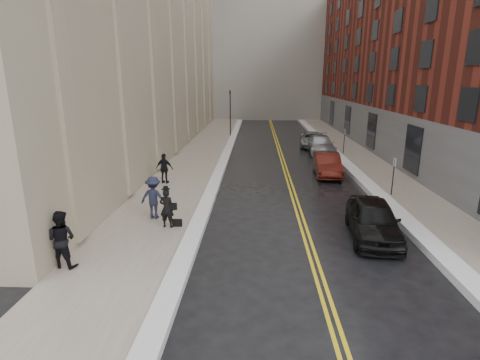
# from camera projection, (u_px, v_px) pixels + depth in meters

# --- Properties ---
(ground) EXTENTS (160.00, 160.00, 0.00)m
(ground) POSITION_uv_depth(u_px,v_px,m) (245.00, 262.00, 13.49)
(ground) COLOR black
(ground) RESTS_ON ground
(sidewalk_left) EXTENTS (4.00, 64.00, 0.15)m
(sidewalk_left) POSITION_uv_depth(u_px,v_px,m) (194.00, 163.00, 29.09)
(sidewalk_left) COLOR gray
(sidewalk_left) RESTS_ON ground
(sidewalk_right) EXTENTS (3.00, 64.00, 0.15)m
(sidewalk_right) POSITION_uv_depth(u_px,v_px,m) (369.00, 164.00, 28.52)
(sidewalk_right) COLOR gray
(sidewalk_right) RESTS_ON ground
(lane_stripe_a) EXTENTS (0.12, 64.00, 0.01)m
(lane_stripe_a) POSITION_uv_depth(u_px,v_px,m) (282.00, 165.00, 28.82)
(lane_stripe_a) COLOR gold
(lane_stripe_a) RESTS_ON ground
(lane_stripe_b) EXTENTS (0.12, 64.00, 0.01)m
(lane_stripe_b) POSITION_uv_depth(u_px,v_px,m) (285.00, 165.00, 28.81)
(lane_stripe_b) COLOR gold
(lane_stripe_b) RESTS_ON ground
(snow_ridge_left) EXTENTS (0.70, 60.80, 0.26)m
(snow_ridge_left) POSITION_uv_depth(u_px,v_px,m) (223.00, 162.00, 28.98)
(snow_ridge_left) COLOR white
(snow_ridge_left) RESTS_ON ground
(snow_ridge_right) EXTENTS (0.85, 60.80, 0.30)m
(snow_ridge_right) POSITION_uv_depth(u_px,v_px,m) (345.00, 163.00, 28.58)
(snow_ridge_right) COLOR white
(snow_ridge_right) RESTS_ON ground
(building_right) EXTENTS (14.00, 50.00, 18.00)m
(building_right) POSITION_uv_depth(u_px,v_px,m) (454.00, 48.00, 32.58)
(building_right) COLOR maroon
(building_right) RESTS_ON ground
(traffic_signal) EXTENTS (0.18, 0.15, 5.20)m
(traffic_signal) POSITION_uv_depth(u_px,v_px,m) (230.00, 109.00, 41.72)
(traffic_signal) COLOR black
(traffic_signal) RESTS_ON ground
(parking_sign_near) EXTENTS (0.06, 0.35, 2.23)m
(parking_sign_near) POSITION_uv_depth(u_px,v_px,m) (393.00, 174.00, 20.52)
(parking_sign_near) COLOR black
(parking_sign_near) RESTS_ON ground
(parking_sign_far) EXTENTS (0.06, 0.35, 2.23)m
(parking_sign_far) POSITION_uv_depth(u_px,v_px,m) (344.00, 139.00, 32.09)
(parking_sign_far) COLOR black
(parking_sign_far) RESTS_ON ground
(car_black) EXTENTS (2.39, 4.86, 1.59)m
(car_black) POSITION_uv_depth(u_px,v_px,m) (373.00, 219.00, 15.40)
(car_black) COLOR black
(car_black) RESTS_ON ground
(car_maroon) EXTENTS (1.83, 4.64, 1.51)m
(car_maroon) POSITION_uv_depth(u_px,v_px,m) (327.00, 164.00, 25.46)
(car_maroon) COLOR #48130D
(car_maroon) RESTS_ON ground
(car_silver_near) EXTENTS (2.22, 5.34, 1.54)m
(car_silver_near) POSITION_uv_depth(u_px,v_px,m) (321.00, 145.00, 33.03)
(car_silver_near) COLOR #9A9CA1
(car_silver_near) RESTS_ON ground
(car_silver_far) EXTENTS (2.78, 5.18, 1.38)m
(car_silver_far) POSITION_uv_depth(u_px,v_px,m) (312.00, 139.00, 36.45)
(car_silver_far) COLOR gray
(car_silver_far) RESTS_ON ground
(pedestrian_main) EXTENTS (0.66, 0.47, 1.72)m
(pedestrian_main) POSITION_uv_depth(u_px,v_px,m) (167.00, 208.00, 16.06)
(pedestrian_main) COLOR black
(pedestrian_main) RESTS_ON sidewalk_left
(pedestrian_a) EXTENTS (1.08, 0.90, 2.01)m
(pedestrian_a) POSITION_uv_depth(u_px,v_px,m) (62.00, 239.00, 12.64)
(pedestrian_a) COLOR black
(pedestrian_a) RESTS_ON sidewalk_left
(pedestrian_b) EXTENTS (1.36, 0.91, 1.97)m
(pedestrian_b) POSITION_uv_depth(u_px,v_px,m) (154.00, 197.00, 17.12)
(pedestrian_b) COLOR #1C1F33
(pedestrian_b) RESTS_ON sidewalk_left
(pedestrian_c) EXTENTS (1.15, 0.65, 1.85)m
(pedestrian_c) POSITION_uv_depth(u_px,v_px,m) (165.00, 168.00, 22.92)
(pedestrian_c) COLOR black
(pedestrian_c) RESTS_ON sidewalk_left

